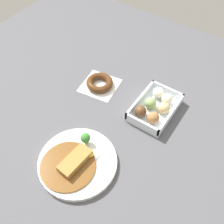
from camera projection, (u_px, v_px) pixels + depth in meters
ground_plane at (91, 126)px, 0.97m from camera, size 1.60×1.60×0.00m
curry_plate at (77, 162)px, 0.87m from camera, size 0.26×0.26×0.06m
donut_box at (155, 107)px, 1.00m from camera, size 0.21×0.14×0.06m
chocolate_ring_donut at (100, 83)px, 1.09m from camera, size 0.16×0.16×0.03m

